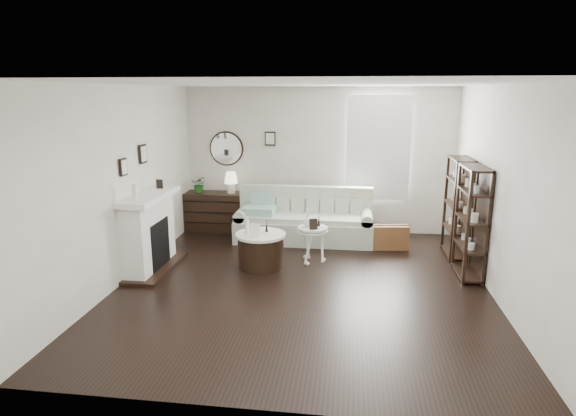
# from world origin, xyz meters

# --- Properties ---
(room) EXTENTS (5.50, 5.50, 5.50)m
(room) POSITION_xyz_m (0.73, 2.70, 1.60)
(room) COLOR black
(room) RESTS_ON ground
(fireplace) EXTENTS (0.50, 1.40, 1.84)m
(fireplace) POSITION_xyz_m (-2.32, 0.30, 0.54)
(fireplace) COLOR white
(fireplace) RESTS_ON ground
(shelf_unit_far) EXTENTS (0.30, 0.80, 1.60)m
(shelf_unit_far) POSITION_xyz_m (2.33, 1.55, 0.80)
(shelf_unit_far) COLOR black
(shelf_unit_far) RESTS_ON ground
(shelf_unit_near) EXTENTS (0.30, 0.80, 1.60)m
(shelf_unit_near) POSITION_xyz_m (2.33, 0.65, 0.80)
(shelf_unit_near) COLOR black
(shelf_unit_near) RESTS_ON ground
(sofa) EXTENTS (2.42, 0.84, 0.94)m
(sofa) POSITION_xyz_m (-0.18, 2.07, 0.31)
(sofa) COLOR beige
(sofa) RESTS_ON ground
(quilt) EXTENTS (0.56, 0.46, 0.14)m
(quilt) POSITION_xyz_m (-0.97, 1.95, 0.55)
(quilt) COLOR #24855D
(quilt) RESTS_ON sofa
(suitcase) EXTENTS (0.64, 0.28, 0.41)m
(suitcase) POSITION_xyz_m (1.31, 1.74, 0.20)
(suitcase) COLOR brown
(suitcase) RESTS_ON ground
(dresser) EXTENTS (1.11, 0.48, 0.74)m
(dresser) POSITION_xyz_m (-1.94, 2.47, 0.37)
(dresser) COLOR black
(dresser) RESTS_ON ground
(table_lamp) EXTENTS (0.33, 0.33, 0.40)m
(table_lamp) POSITION_xyz_m (-1.61, 2.47, 0.94)
(table_lamp) COLOR white
(table_lamp) RESTS_ON dresser
(potted_plant) EXTENTS (0.30, 0.27, 0.32)m
(potted_plant) POSITION_xyz_m (-2.21, 2.42, 0.90)
(potted_plant) COLOR #185418
(potted_plant) RESTS_ON dresser
(drum_table) EXTENTS (0.76, 0.76, 0.52)m
(drum_table) POSITION_xyz_m (-0.70, 0.62, 0.27)
(drum_table) COLOR black
(drum_table) RESTS_ON ground
(pedestal_table) EXTENTS (0.47, 0.47, 0.57)m
(pedestal_table) POSITION_xyz_m (0.06, 0.92, 0.52)
(pedestal_table) COLOR white
(pedestal_table) RESTS_ON ground
(eiffel_drum) EXTENTS (0.11, 0.11, 0.17)m
(eiffel_drum) POSITION_xyz_m (-0.62, 0.68, 0.61)
(eiffel_drum) COLOR black
(eiffel_drum) RESTS_ON drum_table
(bottle_drum) EXTENTS (0.07, 0.07, 0.28)m
(bottle_drum) POSITION_xyz_m (-0.89, 0.54, 0.67)
(bottle_drum) COLOR silver
(bottle_drum) RESTS_ON drum_table
(card_frame_drum) EXTENTS (0.16, 0.08, 0.20)m
(card_frame_drum) POSITION_xyz_m (-0.76, 0.43, 0.63)
(card_frame_drum) COLOR white
(card_frame_drum) RESTS_ON drum_table
(eiffel_ped) EXTENTS (0.12, 0.12, 0.18)m
(eiffel_ped) POSITION_xyz_m (0.15, 0.95, 0.66)
(eiffel_ped) COLOR black
(eiffel_ped) RESTS_ON pedestal_table
(flask_ped) EXTENTS (0.15, 0.15, 0.27)m
(flask_ped) POSITION_xyz_m (-0.02, 0.94, 0.70)
(flask_ped) COLOR silver
(flask_ped) RESTS_ON pedestal_table
(card_frame_ped) EXTENTS (0.13, 0.08, 0.17)m
(card_frame_ped) POSITION_xyz_m (0.08, 0.80, 0.65)
(card_frame_ped) COLOR black
(card_frame_ped) RESTS_ON pedestal_table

